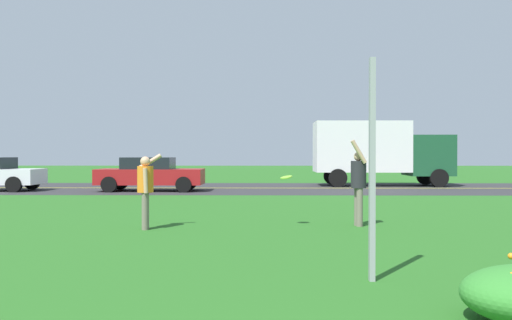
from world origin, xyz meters
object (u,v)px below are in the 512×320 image
(sign_post_near_path, at_px, (372,169))
(car_red_center_left, at_px, (150,174))
(box_truck_dark_green, at_px, (379,150))
(frisbee_lime, at_px, (286,177))
(person_catcher_dark_shirt, at_px, (358,181))
(person_thrower_orange_shirt, at_px, (146,186))

(sign_post_near_path, bearing_deg, car_red_center_left, 110.85)
(sign_post_near_path, distance_m, box_truck_dark_green, 20.88)
(frisbee_lime, bearing_deg, box_truck_dark_green, 71.03)
(person_catcher_dark_shirt, bearing_deg, sign_post_near_path, -97.95)
(person_thrower_orange_shirt, relative_size, box_truck_dark_green, 0.24)
(sign_post_near_path, height_order, person_thrower_orange_shirt, sign_post_near_path)
(person_thrower_orange_shirt, relative_size, person_catcher_dark_shirt, 0.84)
(person_catcher_dark_shirt, distance_m, car_red_center_left, 13.26)
(person_thrower_orange_shirt, distance_m, car_red_center_left, 12.10)
(person_thrower_orange_shirt, xyz_separation_m, person_catcher_dark_shirt, (4.61, 0.61, 0.07))
(person_catcher_dark_shirt, relative_size, car_red_center_left, 0.43)
(person_thrower_orange_shirt, height_order, person_catcher_dark_shirt, person_catcher_dark_shirt)
(car_red_center_left, relative_size, box_truck_dark_green, 0.67)
(person_catcher_dark_shirt, bearing_deg, frisbee_lime, -177.66)
(person_catcher_dark_shirt, relative_size, box_truck_dark_green, 0.29)
(person_thrower_orange_shirt, height_order, frisbee_lime, person_thrower_orange_shirt)
(person_catcher_dark_shirt, xyz_separation_m, frisbee_lime, (-1.60, -0.07, 0.09))
(frisbee_lime, bearing_deg, car_red_center_left, 115.53)
(sign_post_near_path, height_order, car_red_center_left, sign_post_near_path)
(sign_post_near_path, height_order, frisbee_lime, sign_post_near_path)
(person_catcher_dark_shirt, bearing_deg, box_truck_dark_green, 76.52)
(person_thrower_orange_shirt, bearing_deg, car_red_center_left, 101.43)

